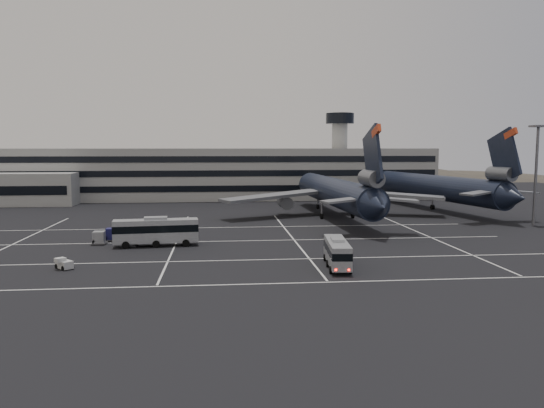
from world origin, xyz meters
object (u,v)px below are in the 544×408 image
at_px(bus_near, 337,251).
at_px(uld_cluster, 138,232).
at_px(trijet_main, 336,192).
at_px(bus_far, 156,230).

bearing_deg(bus_near, uld_cluster, 145.39).
relative_size(trijet_main, bus_far, 4.68).
height_order(bus_near, uld_cluster, bus_near).
bearing_deg(bus_near, trijet_main, 83.60).
height_order(trijet_main, uld_cluster, trijet_main).
xyz_separation_m(bus_near, uld_cluster, (-26.79, 22.81, -0.97)).
relative_size(trijet_main, bus_near, 5.70).
xyz_separation_m(bus_far, uld_cluster, (-3.62, 6.86, -1.39)).
bearing_deg(uld_cluster, bus_far, -62.21).
bearing_deg(trijet_main, bus_far, -141.72).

